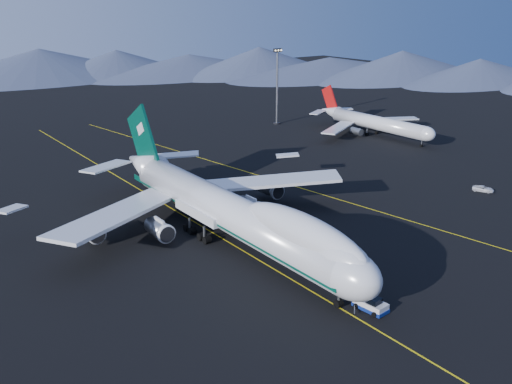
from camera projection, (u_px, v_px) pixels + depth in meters
ground at (230, 243)px, 97.06m from camera, size 500.00×500.00×0.00m
taxiway_line_main at (230, 243)px, 97.06m from camera, size 0.25×220.00×0.01m
taxiway_line_side at (321, 194)px, 121.43m from camera, size 28.08×198.09×0.01m
boeing_747 at (229, 211)px, 95.23m from camera, size 59.62×72.43×19.37m
pushback_tug at (371, 305)px, 75.91m from camera, size 3.04×4.84×2.02m
second_jet at (374, 122)px, 173.42m from camera, size 40.75×46.04×13.10m
service_van at (483, 189)px, 122.94m from camera, size 3.68×4.86×1.23m
floodlight_mast at (277, 86)px, 186.78m from camera, size 3.04×2.28×24.58m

